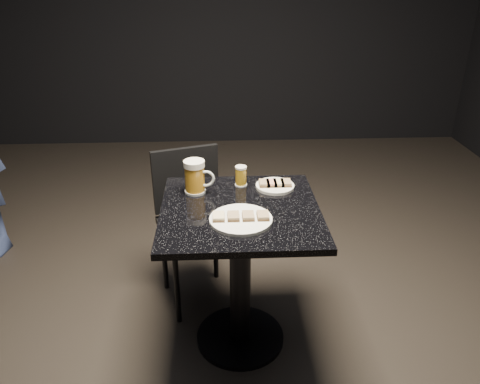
# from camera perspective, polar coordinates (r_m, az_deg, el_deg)

# --- Properties ---
(floor) EXTENTS (6.00, 6.00, 0.00)m
(floor) POSITION_cam_1_polar(r_m,az_deg,el_deg) (2.50, 0.02, -17.40)
(floor) COLOR black
(floor) RESTS_ON ground
(plate_large) EXTENTS (0.26, 0.26, 0.01)m
(plate_large) POSITION_cam_1_polar(r_m,az_deg,el_deg) (1.95, 0.10, -3.37)
(plate_large) COLOR white
(plate_large) RESTS_ON table
(plate_small) EXTENTS (0.19, 0.19, 0.01)m
(plate_small) POSITION_cam_1_polar(r_m,az_deg,el_deg) (2.25, 4.29, 0.72)
(plate_small) COLOR white
(plate_small) RESTS_ON table
(table) EXTENTS (0.70, 0.70, 0.75)m
(table) POSITION_cam_1_polar(r_m,az_deg,el_deg) (2.18, 0.03, -7.63)
(table) COLOR black
(table) RESTS_ON floor
(beer_mug) EXTENTS (0.14, 0.10, 0.16)m
(beer_mug) POSITION_cam_1_polar(r_m,az_deg,el_deg) (2.18, -5.47, 1.87)
(beer_mug) COLOR silver
(beer_mug) RESTS_ON table
(beer_tumbler) EXTENTS (0.06, 0.06, 0.10)m
(beer_tumbler) POSITION_cam_1_polar(r_m,az_deg,el_deg) (2.26, 0.11, 1.98)
(beer_tumbler) COLOR white
(beer_tumbler) RESTS_ON table
(chair) EXTENTS (0.45, 0.45, 0.85)m
(chair) POSITION_cam_1_polar(r_m,az_deg,el_deg) (2.53, -5.81, -2.99)
(chair) COLOR black
(chair) RESTS_ON floor
(canapes_on_plate_large) EXTENTS (0.24, 0.07, 0.02)m
(canapes_on_plate_large) POSITION_cam_1_polar(r_m,az_deg,el_deg) (1.95, 0.10, -2.95)
(canapes_on_plate_large) COLOR #4C3521
(canapes_on_plate_large) RESTS_ON plate_large
(canapes_on_plate_small) EXTENTS (0.15, 0.07, 0.02)m
(canapes_on_plate_small) POSITION_cam_1_polar(r_m,az_deg,el_deg) (2.25, 4.30, 1.10)
(canapes_on_plate_small) COLOR #4C3521
(canapes_on_plate_small) RESTS_ON plate_small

